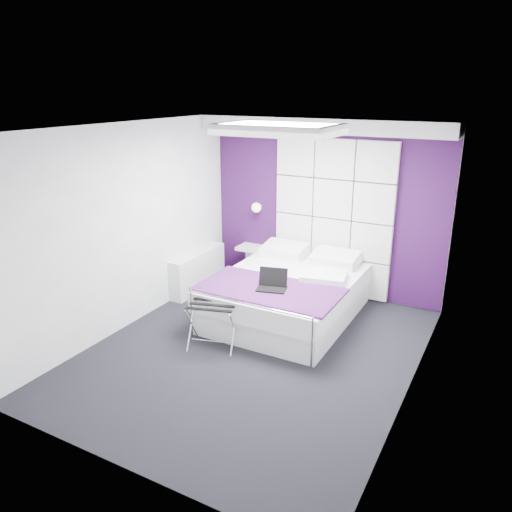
{
  "coord_description": "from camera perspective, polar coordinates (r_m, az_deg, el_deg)",
  "views": [
    {
      "loc": [
        2.53,
        -4.62,
        3.0
      ],
      "look_at": [
        -0.15,
        0.35,
        1.07
      ],
      "focal_mm": 35.0,
      "sensor_mm": 36.0,
      "label": 1
    }
  ],
  "objects": [
    {
      "name": "wall_back",
      "position": [
        7.47,
        7.84,
        5.51
      ],
      "size": [
        3.6,
        0.0,
        3.6
      ],
      "primitive_type": "plane",
      "rotation": [
        1.57,
        0.0,
        0.0
      ],
      "color": "silver",
      "rests_on": "floor"
    },
    {
      "name": "bed",
      "position": [
        6.81,
        3.58,
        -4.41
      ],
      "size": [
        1.78,
        2.15,
        0.75
      ],
      "color": "white",
      "rests_on": "floor"
    },
    {
      "name": "ceiling",
      "position": [
        5.29,
        -0.34,
        14.49
      ],
      "size": [
        4.4,
        4.4,
        0.0
      ],
      "primitive_type": "plane",
      "rotation": [
        3.14,
        0.0,
        0.0
      ],
      "color": "white",
      "rests_on": "wall_back"
    },
    {
      "name": "laptop",
      "position": [
        6.22,
        1.99,
        -3.19
      ],
      "size": [
        0.36,
        0.26,
        0.26
      ],
      "rotation": [
        0.0,
        0.0,
        0.25
      ],
      "color": "black",
      "rests_on": "bed"
    },
    {
      "name": "soffit",
      "position": [
        7.06,
        7.53,
        14.61
      ],
      "size": [
        3.58,
        0.5,
        0.2
      ],
      "primitive_type": "cube",
      "color": "white",
      "rests_on": "wall_back"
    },
    {
      "name": "accent_wall",
      "position": [
        7.46,
        7.81,
        5.49
      ],
      "size": [
        3.58,
        0.02,
        2.58
      ],
      "primitive_type": "cube",
      "color": "#320E3C",
      "rests_on": "wall_back"
    },
    {
      "name": "wall_right",
      "position": [
        4.98,
        18.2,
        -2.11
      ],
      "size": [
        0.0,
        4.4,
        4.4
      ],
      "primitive_type": "plane",
      "rotation": [
        1.57,
        0.0,
        -1.57
      ],
      "color": "silver",
      "rests_on": "floor"
    },
    {
      "name": "nightstand",
      "position": [
        7.97,
        -0.41,
        0.93
      ],
      "size": [
        0.45,
        0.35,
        0.05
      ],
      "primitive_type": "cube",
      "color": "white",
      "rests_on": "wall_back"
    },
    {
      "name": "wall_lamp",
      "position": [
        7.79,
        0.18,
        5.62
      ],
      "size": [
        0.15,
        0.15,
        0.15
      ],
      "primitive_type": "sphere",
      "color": "white",
      "rests_on": "wall_back"
    },
    {
      "name": "headboard",
      "position": [
        7.4,
        8.72,
        4.29
      ],
      "size": [
        1.8,
        0.08,
        2.3
      ],
      "primitive_type": null,
      "color": "silver",
      "rests_on": "wall_back"
    },
    {
      "name": "floor",
      "position": [
        6.06,
        -0.29,
        -10.82
      ],
      "size": [
        4.4,
        4.4,
        0.0
      ],
      "primitive_type": "plane",
      "color": "black",
      "rests_on": "ground"
    },
    {
      "name": "luggage_rack",
      "position": [
        6.08,
        -4.97,
        -7.89
      ],
      "size": [
        0.56,
        0.41,
        0.55
      ],
      "rotation": [
        0.0,
        0.0,
        0.3
      ],
      "color": "silver",
      "rests_on": "floor"
    },
    {
      "name": "wall_left",
      "position": [
        6.56,
        -14.27,
        3.22
      ],
      "size": [
        0.0,
        4.4,
        4.4
      ],
      "primitive_type": "plane",
      "rotation": [
        1.57,
        0.0,
        1.57
      ],
      "color": "silver",
      "rests_on": "floor"
    },
    {
      "name": "skylight",
      "position": [
        5.82,
        2.59,
        14.38
      ],
      "size": [
        1.36,
        0.86,
        0.12
      ],
      "primitive_type": null,
      "color": "white",
      "rests_on": "ceiling"
    },
    {
      "name": "radiator",
      "position": [
        7.76,
        -6.66,
        -1.67
      ],
      "size": [
        0.22,
        1.2,
        0.6
      ],
      "primitive_type": "cube",
      "color": "white",
      "rests_on": "floor"
    }
  ]
}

